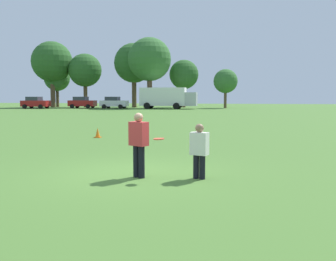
# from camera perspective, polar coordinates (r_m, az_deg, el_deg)

# --- Properties ---
(ground_plane) EXTENTS (160.82, 160.82, 0.00)m
(ground_plane) POSITION_cam_1_polar(r_m,az_deg,el_deg) (10.31, -5.49, -6.49)
(ground_plane) COLOR #47702D
(player_thrower) EXTENTS (0.54, 0.46, 1.67)m
(player_thrower) POSITION_cam_1_polar(r_m,az_deg,el_deg) (9.65, -4.45, -1.64)
(player_thrower) COLOR black
(player_thrower) RESTS_ON ground
(player_defender) EXTENTS (0.50, 0.38, 1.40)m
(player_defender) POSITION_cam_1_polar(r_m,az_deg,el_deg) (9.53, 4.76, -2.73)
(player_defender) COLOR black
(player_defender) RESTS_ON ground
(frisbee) EXTENTS (0.27, 0.27, 0.04)m
(frisbee) POSITION_cam_1_polar(r_m,az_deg,el_deg) (9.32, -1.40, -1.28)
(frisbee) COLOR #E54C33
(traffic_cone) EXTENTS (0.32, 0.32, 0.48)m
(traffic_cone) POSITION_cam_1_polar(r_m,az_deg,el_deg) (19.05, -10.60, -0.37)
(traffic_cone) COLOR #D8590C
(traffic_cone) RESTS_ON ground
(parked_car_near_left) EXTENTS (4.22, 2.26, 1.82)m
(parked_car_near_left) POSITION_cam_1_polar(r_m,az_deg,el_deg) (61.42, -19.43, 4.01)
(parked_car_near_left) COLOR maroon
(parked_car_near_left) RESTS_ON ground
(parked_car_mid_left) EXTENTS (4.22, 2.26, 1.82)m
(parked_car_mid_left) POSITION_cam_1_polar(r_m,az_deg,el_deg) (60.98, -12.87, 4.18)
(parked_car_mid_left) COLOR maroon
(parked_car_mid_left) RESTS_ON ground
(parked_car_center) EXTENTS (4.22, 2.26, 1.82)m
(parked_car_center) POSITION_cam_1_polar(r_m,az_deg,el_deg) (58.79, -8.20, 4.21)
(parked_car_center) COLOR silver
(parked_car_center) RESTS_ON ground
(box_truck) EXTENTS (8.53, 3.09, 3.18)m
(box_truck) POSITION_cam_1_polar(r_m,az_deg,el_deg) (56.82, -0.12, 5.06)
(box_truck) COLOR white
(box_truck) RESTS_ON ground
(tree_west_oak) EXTENTS (6.77, 6.77, 11.01)m
(tree_west_oak) POSITION_cam_1_polar(r_m,az_deg,el_deg) (66.95, -17.14, 9.87)
(tree_west_oak) COLOR brown
(tree_west_oak) RESTS_ON ground
(tree_west_maple) EXTENTS (4.41, 4.41, 7.17)m
(tree_west_maple) POSITION_cam_1_polar(r_m,az_deg,el_deg) (68.15, -16.45, 7.58)
(tree_west_maple) COLOR brown
(tree_west_maple) RESTS_ON ground
(tree_center_elm) EXTENTS (5.50, 5.50, 8.94)m
(tree_center_elm) POSITION_cam_1_polar(r_m,az_deg,el_deg) (65.08, -12.45, 8.86)
(tree_center_elm) COLOR brown
(tree_center_elm) RESTS_ON ground
(tree_east_birch) EXTENTS (6.55, 6.55, 10.65)m
(tree_east_birch) POSITION_cam_1_polar(r_m,az_deg,el_deg) (63.70, -5.18, 10.10)
(tree_east_birch) COLOR brown
(tree_east_birch) RESTS_ON ground
(tree_east_oak) EXTENTS (6.83, 6.83, 11.10)m
(tree_east_oak) POSITION_cam_1_polar(r_m,az_deg,el_deg) (60.31, -2.82, 10.67)
(tree_east_oak) COLOR brown
(tree_east_oak) RESTS_ON ground
(tree_far_east_pine) EXTENTS (4.87, 4.87, 7.91)m
(tree_far_east_pine) POSITION_cam_1_polar(r_m,az_deg,el_deg) (63.50, 2.42, 8.43)
(tree_far_east_pine) COLOR brown
(tree_far_east_pine) RESTS_ON ground
(tree_far_west_pine) EXTENTS (3.79, 3.79, 6.17)m
(tree_far_west_pine) POSITION_cam_1_polar(r_m,az_deg,el_deg) (60.62, 8.70, 7.38)
(tree_far_west_pine) COLOR brown
(tree_far_west_pine) RESTS_ON ground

